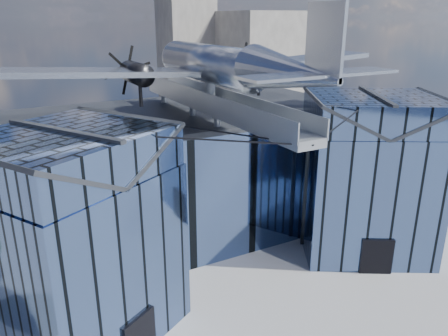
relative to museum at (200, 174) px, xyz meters
name	(u,v)px	position (x,y,z in m)	size (l,w,h in m)	color
ground_plane	(238,274)	(0.00, -5.82, -5.54)	(120.00, 120.00, 0.00)	gray
museum	(200,174)	(0.00, 0.00, 0.00)	(32.88, 24.50, 17.60)	#445D8C
bg_towers	(88,63)	(1.45, 44.67, 4.47)	(77.00, 24.50, 26.00)	gray
tree_plaza_e	(423,167)	(20.57, -4.08, -1.52)	(4.94, 4.94, 5.94)	#332314
tree_side_e	(439,153)	(27.98, -0.32, -2.30)	(4.02, 4.02, 4.78)	#332314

